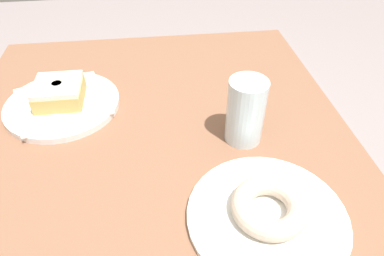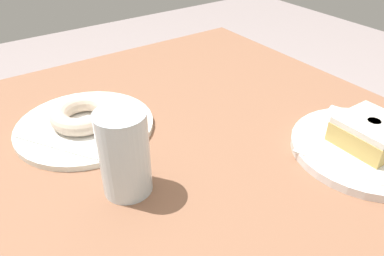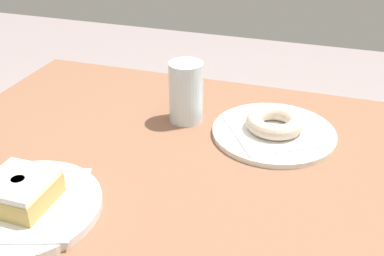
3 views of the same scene
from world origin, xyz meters
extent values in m
cube|color=brown|center=(0.00, 0.00, 0.75)|extent=(0.91, 0.75, 0.05)
cylinder|color=#86524A|center=(0.36, -0.31, 0.36)|extent=(0.05, 0.05, 0.72)
cylinder|color=#86524A|center=(0.36, 0.31, 0.36)|extent=(0.05, 0.05, 0.72)
cylinder|color=white|center=(0.15, 0.18, 0.79)|extent=(0.23, 0.23, 0.01)
cube|color=white|center=(0.15, 0.18, 0.79)|extent=(0.22, 0.22, 0.00)
cube|color=tan|center=(0.15, 0.18, 0.81)|extent=(0.09, 0.09, 0.03)
cube|color=silver|center=(0.15, 0.18, 0.83)|extent=(0.09, 0.09, 0.01)
cylinder|color=tan|center=(0.15, 0.18, 0.84)|extent=(0.02, 0.02, 0.00)
cylinder|color=white|center=(-0.17, -0.16, 0.78)|extent=(0.24, 0.24, 0.01)
cube|color=white|center=(-0.17, -0.16, 0.79)|extent=(0.22, 0.22, 0.00)
torus|color=beige|center=(-0.17, -0.16, 0.81)|extent=(0.11, 0.11, 0.03)
cylinder|color=silver|center=(0.01, -0.16, 0.84)|extent=(0.07, 0.07, 0.12)
camera|label=1|loc=(-0.45, -0.01, 1.21)|focal=32.24mm
camera|label=2|loc=(0.38, -0.31, 1.14)|focal=34.83mm
camera|label=3|loc=(-0.26, 0.62, 1.23)|focal=43.22mm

